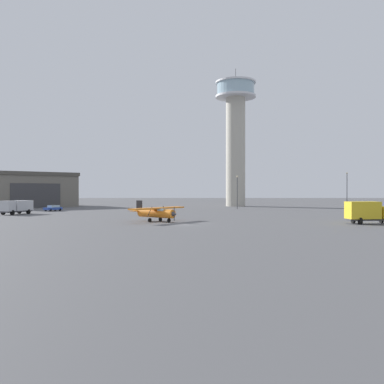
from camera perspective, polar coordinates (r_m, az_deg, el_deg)
name	(u,v)px	position (r m, az deg, el deg)	size (l,w,h in m)	color
ground_plane	(185,224)	(58.59, -0.95, -4.50)	(400.00, 400.00, 0.00)	#545456
control_tower	(237,130)	(126.44, 6.27, 8.63)	(12.21, 12.21, 41.88)	#B2AD9E
hangar	(27,190)	(130.54, -22.04, 0.30)	(32.77, 32.02, 10.02)	#6B665B
airplane_orange	(157,212)	(63.02, -4.92, -2.79)	(8.50, 9.56, 3.23)	orange
truck_box_silver	(18,206)	(89.31, -23.09, -1.85)	(4.80, 7.08, 2.80)	#38383D
truck_box_yellow	(370,212)	(64.14, 23.55, -2.54)	(6.81, 3.46, 3.21)	#38383D
car_blue	(54,208)	(100.56, -18.63, -2.11)	(3.69, 4.45, 1.37)	#2847A8
light_post_west	(238,189)	(106.69, 6.50, 0.40)	(0.44, 0.44, 8.66)	#38383D
light_post_east	(348,187)	(116.66, 20.98, 0.63)	(0.44, 0.44, 9.66)	#38383D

